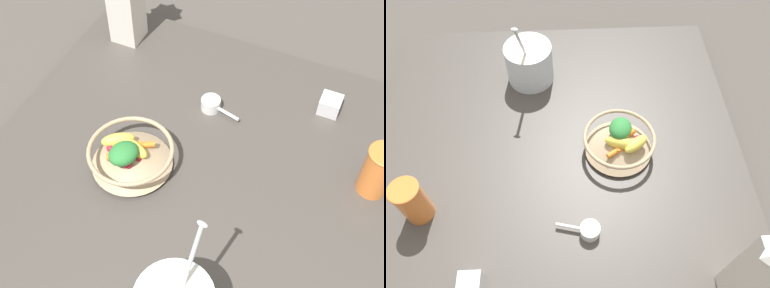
{
  "view_description": "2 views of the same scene",
  "coord_description": "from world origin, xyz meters",
  "views": [
    {
      "loc": [
        0.57,
        0.24,
        0.99
      ],
      "look_at": [
        -0.06,
        -0.04,
        0.12
      ],
      "focal_mm": 50.0,
      "sensor_mm": 36.0,
      "label": 1
    },
    {
      "loc": [
        -0.55,
        -0.03,
        0.88
      ],
      "look_at": [
        -0.05,
        -0.05,
        0.13
      ],
      "focal_mm": 35.0,
      "sensor_mm": 36.0,
      "label": 2
    }
  ],
  "objects": [
    {
      "name": "ground_plane",
      "position": [
        0.0,
        0.0,
        0.0
      ],
      "size": [
        6.0,
        6.0,
        0.0
      ],
      "primitive_type": "plane",
      "color": "#4C4742"
    },
    {
      "name": "countertop",
      "position": [
        0.0,
        0.0,
        0.02
      ],
      "size": [
        0.99,
        0.99,
        0.04
      ],
      "color": "#47423D",
      "rests_on": "ground_plane"
    },
    {
      "name": "fruit_bowl",
      "position": [
        -0.01,
        -0.16,
        0.08
      ],
      "size": [
        0.19,
        0.19,
        0.09
      ],
      "color": "tan",
      "rests_on": "countertop"
    },
    {
      "name": "drinking_cup",
      "position": [
        -0.16,
        0.33,
        0.1
      ],
      "size": [
        0.07,
        0.07,
        0.12
      ],
      "color": "orange",
      "rests_on": "countertop"
    },
    {
      "name": "spice_jar",
      "position": [
        -0.34,
        0.19,
        0.06
      ],
      "size": [
        0.05,
        0.05,
        0.04
      ],
      "color": "silver",
      "rests_on": "countertop"
    },
    {
      "name": "measuring_scoop",
      "position": [
        -0.23,
        -0.07,
        0.05
      ],
      "size": [
        0.05,
        0.1,
        0.03
      ],
      "color": "white",
      "rests_on": "countertop"
    }
  ]
}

